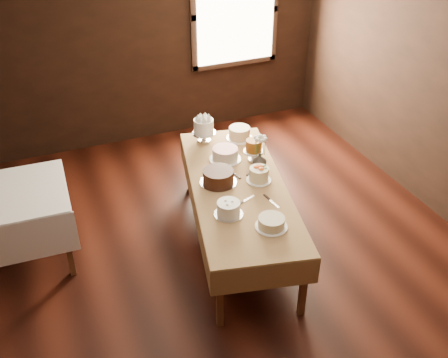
{
  "coord_description": "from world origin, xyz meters",
  "views": [
    {
      "loc": [
        -1.51,
        -3.46,
        3.53
      ],
      "look_at": [
        0.0,
        0.2,
        0.95
      ],
      "focal_mm": 41.88,
      "sensor_mm": 36.0,
      "label": 1
    }
  ],
  "objects_px": {
    "cake_flowers": "(259,175)",
    "flower_vase": "(260,160)",
    "display_table": "(238,190)",
    "cake_server_a": "(249,198)",
    "side_table": "(16,201)",
    "cake_server_b": "(274,204)",
    "cake_speckled": "(239,133)",
    "cake_lattice": "(225,155)",
    "cake_swirl": "(229,209)",
    "cake_server_c": "(230,171)",
    "cake_server_d": "(258,169)",
    "cake_cream": "(271,223)",
    "cake_meringue": "(204,131)",
    "cake_caramel": "(253,151)",
    "cake_chocolate": "(218,177)"
  },
  "relations": [
    {
      "from": "side_table",
      "to": "flower_vase",
      "type": "distance_m",
      "value": 2.39
    },
    {
      "from": "cake_meringue",
      "to": "cake_lattice",
      "type": "distance_m",
      "value": 0.47
    },
    {
      "from": "cake_cream",
      "to": "display_table",
      "type": "bearing_deg",
      "value": 89.79
    },
    {
      "from": "cake_caramel",
      "to": "flower_vase",
      "type": "bearing_deg",
      "value": -88.4
    },
    {
      "from": "cake_caramel",
      "to": "cake_swirl",
      "type": "relative_size",
      "value": 0.85
    },
    {
      "from": "cake_flowers",
      "to": "flower_vase",
      "type": "relative_size",
      "value": 1.66
    },
    {
      "from": "cake_cream",
      "to": "flower_vase",
      "type": "xyz_separation_m",
      "value": [
        0.34,
        0.94,
        0.03
      ]
    },
    {
      "from": "display_table",
      "to": "cake_caramel",
      "type": "xyz_separation_m",
      "value": [
        0.33,
        0.37,
        0.16
      ]
    },
    {
      "from": "cake_lattice",
      "to": "cake_server_d",
      "type": "bearing_deg",
      "value": -53.58
    },
    {
      "from": "display_table",
      "to": "cake_swirl",
      "type": "relative_size",
      "value": 8.33
    },
    {
      "from": "cake_cream",
      "to": "cake_server_d",
      "type": "height_order",
      "value": "cake_cream"
    },
    {
      "from": "cake_chocolate",
      "to": "cake_meringue",
      "type": "bearing_deg",
      "value": 78.77
    },
    {
      "from": "side_table",
      "to": "cake_lattice",
      "type": "distance_m",
      "value": 2.1
    },
    {
      "from": "cake_flowers",
      "to": "cake_server_b",
      "type": "bearing_deg",
      "value": -95.24
    },
    {
      "from": "cake_server_d",
      "to": "display_table",
      "type": "bearing_deg",
      "value": -169.69
    },
    {
      "from": "side_table",
      "to": "cake_server_a",
      "type": "distance_m",
      "value": 2.18
    },
    {
      "from": "side_table",
      "to": "cake_server_b",
      "type": "bearing_deg",
      "value": -23.77
    },
    {
      "from": "display_table",
      "to": "side_table",
      "type": "distance_m",
      "value": 2.1
    },
    {
      "from": "side_table",
      "to": "cake_flowers",
      "type": "xyz_separation_m",
      "value": [
        2.24,
        -0.57,
        0.08
      ]
    },
    {
      "from": "cake_speckled",
      "to": "flower_vase",
      "type": "height_order",
      "value": "flower_vase"
    },
    {
      "from": "cake_meringue",
      "to": "cake_server_a",
      "type": "distance_m",
      "value": 1.21
    },
    {
      "from": "cake_server_d",
      "to": "flower_vase",
      "type": "bearing_deg",
      "value": 30.3
    },
    {
      "from": "cake_lattice",
      "to": "cake_cream",
      "type": "height_order",
      "value": "cake_lattice"
    },
    {
      "from": "cake_flowers",
      "to": "cake_server_a",
      "type": "distance_m",
      "value": 0.33
    },
    {
      "from": "cake_caramel",
      "to": "flower_vase",
      "type": "xyz_separation_m",
      "value": [
        0.0,
        -0.14,
        -0.03
      ]
    },
    {
      "from": "cake_caramel",
      "to": "cake_chocolate",
      "type": "distance_m",
      "value": 0.57
    },
    {
      "from": "cake_swirl",
      "to": "cake_lattice",
      "type": "bearing_deg",
      "value": 69.21
    },
    {
      "from": "display_table",
      "to": "cake_cream",
      "type": "bearing_deg",
      "value": -90.21
    },
    {
      "from": "cake_speckled",
      "to": "cake_chocolate",
      "type": "height_order",
      "value": "cake_chocolate"
    },
    {
      "from": "cake_lattice",
      "to": "cake_swirl",
      "type": "relative_size",
      "value": 1.29
    },
    {
      "from": "cake_flowers",
      "to": "flower_vase",
      "type": "distance_m",
      "value": 0.27
    },
    {
      "from": "cake_chocolate",
      "to": "cake_server_c",
      "type": "xyz_separation_m",
      "value": [
        0.19,
        0.14,
        -0.06
      ]
    },
    {
      "from": "cake_meringue",
      "to": "cake_speckled",
      "type": "bearing_deg",
      "value": -14.13
    },
    {
      "from": "cake_meringue",
      "to": "flower_vase",
      "type": "xyz_separation_m",
      "value": [
        0.34,
        -0.72,
        -0.05
      ]
    },
    {
      "from": "cake_flowers",
      "to": "cake_server_b",
      "type": "height_order",
      "value": "cake_flowers"
    },
    {
      "from": "side_table",
      "to": "cake_caramel",
      "type": "height_order",
      "value": "cake_caramel"
    },
    {
      "from": "cake_cream",
      "to": "flower_vase",
      "type": "distance_m",
      "value": 1.0
    },
    {
      "from": "cake_lattice",
      "to": "cake_server_a",
      "type": "xyz_separation_m",
      "value": [
        -0.07,
        -0.75,
        -0.05
      ]
    },
    {
      "from": "cake_chocolate",
      "to": "cake_server_d",
      "type": "xyz_separation_m",
      "value": [
        0.47,
        0.07,
        -0.06
      ]
    },
    {
      "from": "cake_server_c",
      "to": "cake_server_d",
      "type": "distance_m",
      "value": 0.28
    },
    {
      "from": "cake_server_a",
      "to": "cake_server_d",
      "type": "xyz_separation_m",
      "value": [
        0.3,
        0.43,
        0.0
      ]
    },
    {
      "from": "cake_speckled",
      "to": "cake_server_a",
      "type": "height_order",
      "value": "cake_speckled"
    },
    {
      "from": "display_table",
      "to": "cake_server_c",
      "type": "xyz_separation_m",
      "value": [
        0.02,
        0.26,
        0.06
      ]
    },
    {
      "from": "cake_speckled",
      "to": "cake_chocolate",
      "type": "distance_m",
      "value": 0.93
    },
    {
      "from": "side_table",
      "to": "cake_server_b",
      "type": "xyz_separation_m",
      "value": [
        2.21,
        -0.97,
        0.01
      ]
    },
    {
      "from": "cake_meringue",
      "to": "cake_chocolate",
      "type": "bearing_deg",
      "value": -101.23
    },
    {
      "from": "cake_lattice",
      "to": "cake_chocolate",
      "type": "xyz_separation_m",
      "value": [
        -0.23,
        -0.39,
        0.01
      ]
    },
    {
      "from": "display_table",
      "to": "cake_server_a",
      "type": "height_order",
      "value": "cake_server_a"
    },
    {
      "from": "cake_cream",
      "to": "cake_server_b",
      "type": "bearing_deg",
      "value": 58.8
    },
    {
      "from": "cake_caramel",
      "to": "cake_server_c",
      "type": "xyz_separation_m",
      "value": [
        -0.31,
        -0.12,
        -0.1
      ]
    }
  ]
}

